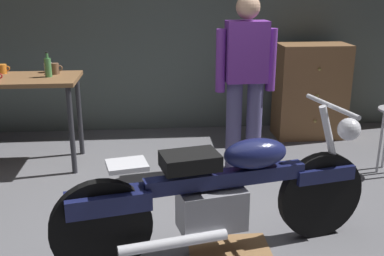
% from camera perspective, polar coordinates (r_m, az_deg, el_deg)
% --- Properties ---
extents(ground_plane, '(12.00, 12.00, 0.00)m').
position_cam_1_polar(ground_plane, '(3.33, 0.27, -14.48)').
color(ground_plane, slate).
extents(back_wall, '(8.00, 0.12, 3.10)m').
position_cam_1_polar(back_wall, '(5.62, -2.46, 15.45)').
color(back_wall, '#56605B').
rests_on(back_wall, ground_plane).
extents(workbench, '(1.30, 0.64, 0.90)m').
position_cam_1_polar(workbench, '(4.77, -21.62, 4.53)').
color(workbench, brown).
rests_on(workbench, ground_plane).
extents(motorcycle, '(2.16, 0.78, 1.00)m').
position_cam_1_polar(motorcycle, '(3.06, 3.70, -8.03)').
color(motorcycle, black).
rests_on(motorcycle, ground_plane).
extents(person_standing, '(0.57, 0.23, 1.67)m').
position_cam_1_polar(person_standing, '(4.34, 6.68, 6.33)').
color(person_standing, '#555080').
rests_on(person_standing, ground_plane).
extents(wooden_dresser, '(0.80, 0.47, 1.10)m').
position_cam_1_polar(wooden_dresser, '(5.57, 14.52, 4.48)').
color(wooden_dresser, brown).
rests_on(wooden_dresser, ground_plane).
extents(drip_tray, '(0.56, 0.40, 0.01)m').
position_cam_1_polar(drip_tray, '(3.29, 4.72, -14.95)').
color(drip_tray, olive).
rests_on(drip_tray, ground_plane).
extents(mug_orange_travel, '(0.12, 0.09, 0.09)m').
position_cam_1_polar(mug_orange_travel, '(4.98, -22.51, 6.81)').
color(mug_orange_travel, orange).
rests_on(mug_orange_travel, workbench).
extents(mug_brown_stoneware, '(0.11, 0.07, 0.11)m').
position_cam_1_polar(mug_brown_stoneware, '(4.76, -16.61, 7.08)').
color(mug_brown_stoneware, brown).
rests_on(mug_brown_stoneware, workbench).
extents(mug_white_ceramic, '(0.11, 0.08, 0.10)m').
position_cam_1_polar(mug_white_ceramic, '(4.89, -17.44, 7.20)').
color(mug_white_ceramic, white).
rests_on(mug_white_ceramic, workbench).
extents(bottle, '(0.06, 0.06, 0.24)m').
position_cam_1_polar(bottle, '(4.64, -17.48, 7.27)').
color(bottle, '#4C8C4C').
rests_on(bottle, workbench).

